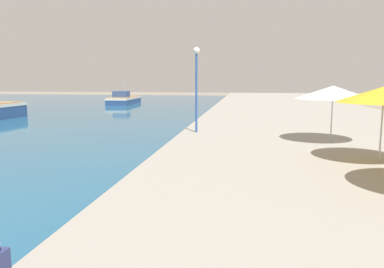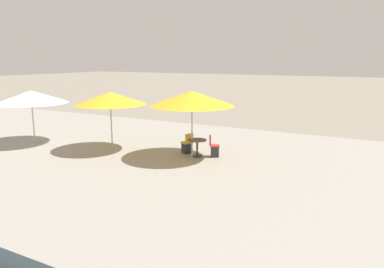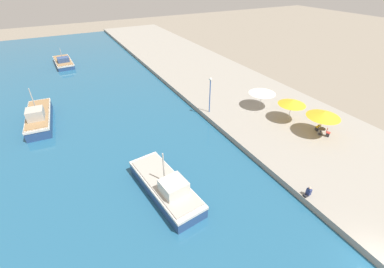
% 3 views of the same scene
% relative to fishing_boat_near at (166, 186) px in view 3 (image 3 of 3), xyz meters
% --- Properties ---
extents(quay_promenade, '(16.00, 90.00, 0.64)m').
position_rel_fishing_boat_near_xyz_m(quay_promenade, '(17.40, 24.54, -0.55)').
color(quay_promenade, gray).
rests_on(quay_promenade, ground_plane).
extents(fishing_boat_near, '(3.75, 8.62, 4.17)m').
position_rel_fishing_boat_near_xyz_m(fishing_boat_near, '(0.00, 0.00, 0.00)').
color(fishing_boat_near, navy).
rests_on(fishing_boat_near, water_basin).
extents(fishing_boat_mid, '(3.14, 8.75, 4.57)m').
position_rel_fishing_boat_near_xyz_m(fishing_boat_mid, '(-9.05, 17.97, 0.08)').
color(fishing_boat_mid, navy).
rests_on(fishing_boat_mid, water_basin).
extents(fishing_boat_far, '(3.27, 8.19, 3.19)m').
position_rel_fishing_boat_near_xyz_m(fishing_boat_far, '(-4.31, 40.88, -0.19)').
color(fishing_boat_far, navy).
rests_on(fishing_boat_far, water_basin).
extents(cafe_umbrella_pink, '(3.50, 3.50, 2.80)m').
position_rel_fishing_boat_near_xyz_m(cafe_umbrella_pink, '(18.20, -0.20, 2.26)').
color(cafe_umbrella_pink, '#B7B7B7').
rests_on(cafe_umbrella_pink, quay_promenade).
extents(cafe_umbrella_white, '(3.19, 3.19, 2.63)m').
position_rel_fishing_boat_near_xyz_m(cafe_umbrella_white, '(17.64, 3.66, 2.12)').
color(cafe_umbrella_white, '#B7B7B7').
rests_on(cafe_umbrella_white, quay_promenade).
extents(cafe_umbrella_striped, '(3.47, 3.47, 2.58)m').
position_rel_fishing_boat_near_xyz_m(cafe_umbrella_striped, '(16.88, 7.96, 2.05)').
color(cafe_umbrella_striped, '#B7B7B7').
rests_on(cafe_umbrella_striped, quay_promenade).
extents(cafe_table, '(0.80, 0.80, 0.74)m').
position_rel_fishing_boat_near_xyz_m(cafe_table, '(18.38, -0.34, 0.30)').
color(cafe_table, '#333338').
rests_on(cafe_table, quay_promenade).
extents(cafe_chair_left, '(0.55, 0.57, 0.91)m').
position_rel_fishing_boat_near_xyz_m(cafe_chair_left, '(18.71, -0.98, 0.10)').
color(cafe_chair_left, '#2D2D33').
rests_on(cafe_chair_left, quay_promenade).
extents(cafe_chair_right, '(0.54, 0.56, 0.91)m').
position_rel_fishing_boat_near_xyz_m(cafe_chair_right, '(18.68, 0.32, 0.10)').
color(cafe_chair_right, '#2D2D33').
rests_on(cafe_chair_right, quay_promenade).
extents(person_at_quay, '(0.51, 0.36, 0.94)m').
position_rel_fishing_boat_near_xyz_m(person_at_quay, '(9.81, -6.13, 0.18)').
color(person_at_quay, '#232328').
rests_on(person_at_quay, quay_promenade).
extents(lamppost, '(0.36, 0.36, 4.56)m').
position_rel_fishing_boat_near_xyz_m(lamppost, '(10.25, 9.95, 2.86)').
color(lamppost, '#28519E').
rests_on(lamppost, quay_promenade).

